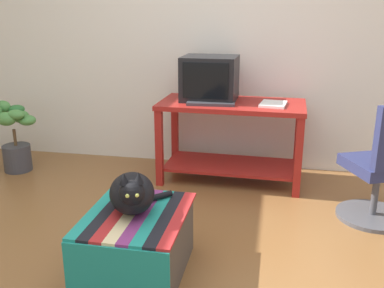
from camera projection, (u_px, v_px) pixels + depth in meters
ground_plane at (154, 278)px, 2.53m from camera, size 14.00×14.00×0.00m
back_wall at (211, 28)px, 4.06m from camera, size 8.00×0.10×2.60m
desk at (231, 128)px, 3.83m from camera, size 1.25×0.64×0.71m
tv_monitor at (210, 79)px, 3.80m from camera, size 0.48×0.42×0.38m
keyboard at (211, 103)px, 3.67m from camera, size 0.41×0.18×0.02m
book at (273, 104)px, 3.65m from camera, size 0.23×0.28×0.02m
ottoman_with_blanket at (137, 243)px, 2.53m from camera, size 0.56×0.70×0.38m
cat at (132, 193)px, 2.47m from camera, size 0.36×0.46×0.28m
potted_plant at (15, 137)px, 4.09m from camera, size 0.44×0.30×0.66m
office_chair at (383, 171)px, 3.08m from camera, size 0.55×0.55×0.89m
pen at (269, 103)px, 3.72m from camera, size 0.14×0.04×0.01m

